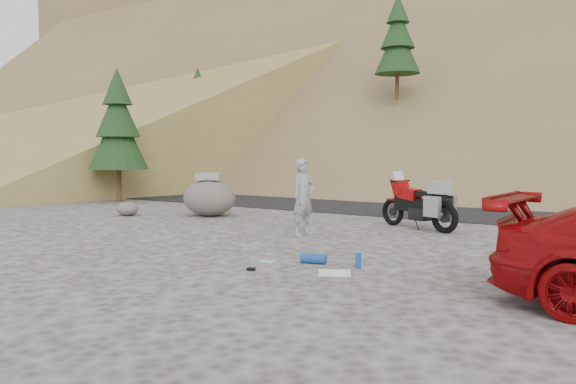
% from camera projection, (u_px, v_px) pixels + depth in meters
% --- Properties ---
extents(ground, '(140.00, 140.00, 0.00)m').
position_uv_depth(ground, '(289.00, 245.00, 11.25)').
color(ground, '#43403E').
rests_on(ground, ground).
extents(road, '(120.00, 7.00, 0.05)m').
position_uv_depth(road, '(444.00, 209.00, 18.60)').
color(road, black).
rests_on(road, ground).
extents(conifer_verge, '(2.20, 2.20, 5.04)m').
position_uv_depth(conifer_verge, '(118.00, 125.00, 21.03)').
color(conifer_verge, '#332112').
rests_on(conifer_verge, ground).
extents(motorcycle, '(2.27, 1.14, 1.41)m').
position_uv_depth(motorcycle, '(421.00, 205.00, 13.48)').
color(motorcycle, black).
rests_on(motorcycle, ground).
extents(man, '(0.51, 0.69, 1.72)m').
position_uv_depth(man, '(303.00, 236.00, 12.51)').
color(man, gray).
rests_on(man, ground).
extents(boulder, '(1.94, 1.77, 1.24)m').
position_uv_depth(boulder, '(209.00, 197.00, 16.40)').
color(boulder, '#57504A').
rests_on(boulder, ground).
extents(small_rock, '(0.85, 0.81, 0.41)m').
position_uv_depth(small_rock, '(127.00, 209.00, 16.53)').
color(small_rock, '#57504A').
rests_on(small_rock, ground).
extents(gear_white_cloth, '(0.65, 0.63, 0.02)m').
position_uv_depth(gear_white_cloth, '(335.00, 273.00, 8.59)').
color(gear_white_cloth, white).
rests_on(gear_white_cloth, ground).
extents(gear_blue_mat, '(0.46, 0.30, 0.17)m').
position_uv_depth(gear_blue_mat, '(313.00, 259.00, 9.35)').
color(gear_blue_mat, navy).
rests_on(gear_blue_mat, ground).
extents(gear_bottle, '(0.10, 0.10, 0.25)m').
position_uv_depth(gear_bottle, '(358.00, 261.00, 8.96)').
color(gear_bottle, navy).
rests_on(gear_bottle, ground).
extents(gear_glove_b, '(0.14, 0.12, 0.04)m').
position_uv_depth(gear_glove_b, '(251.00, 269.00, 8.81)').
color(gear_glove_b, black).
rests_on(gear_glove_b, ground).
extents(gear_blue_cloth, '(0.31, 0.26, 0.01)m').
position_uv_depth(gear_blue_cloth, '(267.00, 261.00, 9.51)').
color(gear_blue_cloth, '#8FC1DD').
rests_on(gear_blue_cloth, ground).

